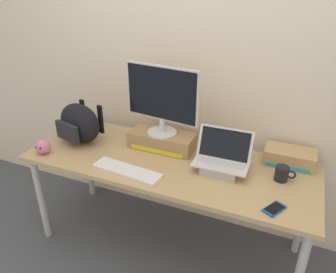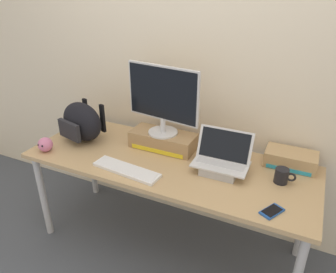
{
  "view_description": "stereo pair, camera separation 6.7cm",
  "coord_description": "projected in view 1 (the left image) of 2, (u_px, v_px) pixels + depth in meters",
  "views": [
    {
      "loc": [
        0.73,
        -1.71,
        1.85
      ],
      "look_at": [
        0.0,
        0.0,
        0.92
      ],
      "focal_mm": 34.48,
      "sensor_mm": 36.0,
      "label": 1
    },
    {
      "loc": [
        0.79,
        -1.68,
        1.85
      ],
      "look_at": [
        0.0,
        0.0,
        0.92
      ],
      "focal_mm": 34.48,
      "sensor_mm": 36.0,
      "label": 2
    }
  ],
  "objects": [
    {
      "name": "external_keyboard",
      "position": [
        127.0,
        170.0,
        2.03
      ],
      "size": [
        0.47,
        0.16,
        0.02
      ],
      "rotation": [
        0.0,
        0.0,
        -0.1
      ],
      "color": "white",
      "rests_on": "desk"
    },
    {
      "name": "messenger_backpack",
      "position": [
        80.0,
        123.0,
        2.36
      ],
      "size": [
        0.4,
        0.3,
        0.29
      ],
      "rotation": [
        0.0,
        0.0,
        -0.24
      ],
      "color": "black",
      "rests_on": "desk"
    },
    {
      "name": "toner_box_yellow",
      "position": [
        162.0,
        140.0,
        2.3
      ],
      "size": [
        0.46,
        0.21,
        0.12
      ],
      "color": "#9E7A51",
      "rests_on": "desk"
    },
    {
      "name": "coffee_mug",
      "position": [
        282.0,
        173.0,
        1.93
      ],
      "size": [
        0.12,
        0.08,
        0.09
      ],
      "color": "black",
      "rests_on": "desk"
    },
    {
      "name": "back_wall",
      "position": [
        193.0,
        61.0,
        2.29
      ],
      "size": [
        7.0,
        0.1,
        2.6
      ],
      "primitive_type": "cube",
      "color": "beige",
      "rests_on": "ground"
    },
    {
      "name": "toner_box_cyan",
      "position": [
        289.0,
        157.0,
        2.11
      ],
      "size": [
        0.32,
        0.18,
        0.1
      ],
      "color": "tan",
      "rests_on": "desk"
    },
    {
      "name": "plush_toy",
      "position": [
        43.0,
        147.0,
        2.23
      ],
      "size": [
        0.1,
        0.1,
        0.1
      ],
      "color": "#CC7099",
      "rests_on": "desk"
    },
    {
      "name": "cell_phone",
      "position": [
        274.0,
        209.0,
        1.71
      ],
      "size": [
        0.12,
        0.15,
        0.01
      ],
      "rotation": [
        0.0,
        0.0,
        -0.5
      ],
      "color": "#19479E",
      "rests_on": "desk"
    },
    {
      "name": "desk",
      "position": [
        168.0,
        169.0,
        2.19
      ],
      "size": [
        1.93,
        0.72,
        0.74
      ],
      "color": "tan",
      "rests_on": "ground"
    },
    {
      "name": "desktop_monitor",
      "position": [
        162.0,
        99.0,
        2.16
      ],
      "size": [
        0.54,
        0.21,
        0.48
      ],
      "rotation": [
        0.0,
        0.0,
        -0.13
      ],
      "color": "silver",
      "rests_on": "toner_box_yellow"
    },
    {
      "name": "ground_plane",
      "position": [
        168.0,
        242.0,
        2.49
      ],
      "size": [
        20.0,
        20.0,
        0.0
      ],
      "primitive_type": "plane",
      "color": "#474C56"
    },
    {
      "name": "open_laptop",
      "position": [
        221.0,
        162.0,
        2.03
      ],
      "size": [
        0.35,
        0.22,
        0.26
      ],
      "rotation": [
        0.0,
        0.0,
        0.01
      ],
      "color": "#ADADB2",
      "rests_on": "desk"
    }
  ]
}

